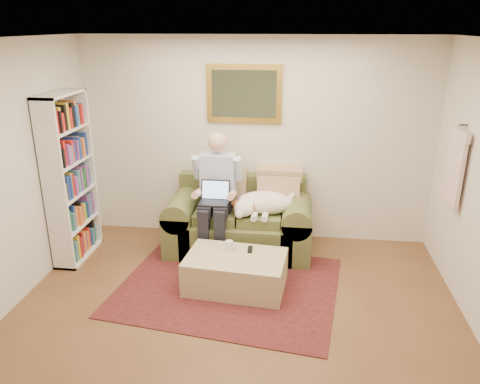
% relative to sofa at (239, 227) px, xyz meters
% --- Properties ---
extents(room_shell, '(4.51, 5.00, 2.61)m').
position_rel_sofa_xyz_m(room_shell, '(0.14, -1.66, 0.99)').
color(room_shell, brown).
rests_on(room_shell, ground).
extents(rug, '(2.54, 2.14, 0.01)m').
position_rel_sofa_xyz_m(rug, '(-0.01, -0.93, -0.30)').
color(rug, black).
rests_on(rug, room_shell).
extents(sofa, '(1.78, 0.91, 1.07)m').
position_rel_sofa_xyz_m(sofa, '(0.00, 0.00, 0.00)').
color(sofa, '#51562D').
rests_on(sofa, room_shell).
extents(seated_man, '(0.59, 0.84, 1.50)m').
position_rel_sofa_xyz_m(seated_man, '(-0.27, -0.16, 0.44)').
color(seated_man, '#8C9DD8').
rests_on(seated_man, sofa).
extents(laptop, '(0.35, 0.27, 0.25)m').
position_rel_sofa_xyz_m(laptop, '(-0.27, -0.23, 0.48)').
color(laptop, black).
rests_on(laptop, seated_man).
extents(sleeping_dog, '(0.73, 0.46, 0.27)m').
position_rel_sofa_xyz_m(sleeping_dog, '(0.32, -0.09, 0.37)').
color(sleeping_dog, white).
rests_on(sleeping_dog, sofa).
extents(ottoman, '(1.11, 0.76, 0.38)m').
position_rel_sofa_xyz_m(ottoman, '(0.08, -0.94, -0.12)').
color(ottoman, tan).
rests_on(ottoman, room_shell).
extents(coffee_mug, '(0.08, 0.08, 0.10)m').
position_rel_sofa_xyz_m(coffee_mug, '(-0.01, -0.79, 0.12)').
color(coffee_mug, white).
rests_on(coffee_mug, ottoman).
extents(tv_remote, '(0.06, 0.15, 0.02)m').
position_rel_sofa_xyz_m(tv_remote, '(0.22, -0.78, 0.08)').
color(tv_remote, black).
rests_on(tv_remote, ottoman).
extents(bookshelf, '(0.28, 0.80, 2.00)m').
position_rel_sofa_xyz_m(bookshelf, '(-1.96, -0.42, 0.69)').
color(bookshelf, white).
rests_on(bookshelf, room_shell).
extents(wall_mirror, '(0.94, 0.04, 0.72)m').
position_rel_sofa_xyz_m(wall_mirror, '(0.00, 0.46, 1.59)').
color(wall_mirror, gold).
rests_on(wall_mirror, room_shell).
extents(hanging_shirt, '(0.06, 0.52, 0.90)m').
position_rel_sofa_xyz_m(hanging_shirt, '(2.33, -0.42, 1.04)').
color(hanging_shirt, beige).
rests_on(hanging_shirt, room_shell).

